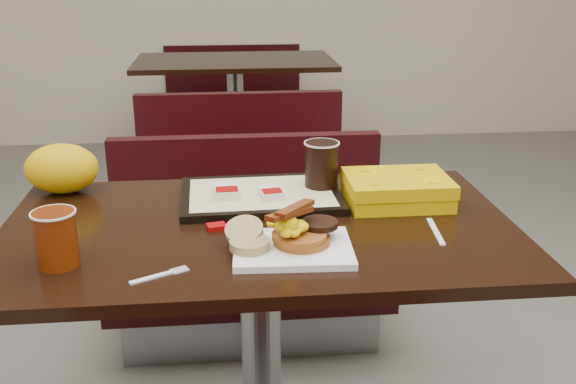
{
  "coord_description": "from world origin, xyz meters",
  "views": [
    {
      "loc": [
        -0.07,
        -1.41,
        1.34
      ],
      "look_at": [
        0.07,
        0.02,
        0.82
      ],
      "focal_mm": 40.63,
      "sensor_mm": 36.0,
      "label": 1
    }
  ],
  "objects": [
    {
      "name": "tray",
      "position": [
        0.01,
        0.17,
        0.76
      ],
      "size": [
        0.42,
        0.3,
        0.02
      ],
      "primitive_type": "cube",
      "rotation": [
        0.0,
        0.0,
        0.03
      ],
      "color": "black",
      "rests_on": "table_near"
    },
    {
      "name": "table_far",
      "position": [
        0.0,
        2.6,
        0.38
      ],
      "size": [
        1.2,
        0.7,
        0.75
      ],
      "primitive_type": null,
      "color": "black",
      "rests_on": "floor"
    },
    {
      "name": "condiment_syrup",
      "position": [
        -0.02,
        0.02,
        0.75
      ],
      "size": [
        0.05,
        0.04,
        0.01
      ],
      "primitive_type": "cube",
      "rotation": [
        0.0,
        0.0,
        0.25
      ],
      "color": "#AA2F07",
      "rests_on": "table_near"
    },
    {
      "name": "paper_bag",
      "position": [
        -0.5,
        0.27,
        0.82
      ],
      "size": [
        0.23,
        0.2,
        0.13
      ],
      "primitive_type": "ellipsoid",
      "rotation": [
        0.0,
        0.0,
        -0.36
      ],
      "color": "yellow",
      "rests_on": "table_near"
    },
    {
      "name": "clamshell",
      "position": [
        0.36,
        0.11,
        0.78
      ],
      "size": [
        0.26,
        0.19,
        0.07
      ],
      "primitive_type": "cube",
      "rotation": [
        0.0,
        0.0,
        0.0
      ],
      "color": "#CEA003",
      "rests_on": "table_near"
    },
    {
      "name": "condiment_ketchup",
      "position": [
        -0.1,
        -0.02,
        0.76
      ],
      "size": [
        0.05,
        0.04,
        0.01
      ],
      "primitive_type": "cube",
      "rotation": [
        0.0,
        0.0,
        0.21
      ],
      "color": "#8C0504",
      "rests_on": "table_near"
    },
    {
      "name": "bench_near_n",
      "position": [
        0.0,
        0.7,
        0.36
      ],
      "size": [
        1.0,
        0.46,
        0.72
      ],
      "primitive_type": null,
      "color": "black",
      "rests_on": "floor"
    },
    {
      "name": "platter",
      "position": [
        0.06,
        -0.16,
        0.76
      ],
      "size": [
        0.26,
        0.21,
        0.01
      ],
      "primitive_type": "cube",
      "rotation": [
        0.0,
        0.0,
        -0.05
      ],
      "color": "white",
      "rests_on": "table_near"
    },
    {
      "name": "bench_far_n",
      "position": [
        0.0,
        3.3,
        0.36
      ],
      "size": [
        1.0,
        0.46,
        0.72
      ],
      "primitive_type": null,
      "color": "black",
      "rests_on": "floor"
    },
    {
      "name": "bench_far_s",
      "position": [
        0.0,
        1.9,
        0.36
      ],
      "size": [
        1.0,
        0.46,
        0.72
      ],
      "primitive_type": null,
      "color": "black",
      "rests_on": "floor"
    },
    {
      "name": "muffin_bottom",
      "position": [
        -0.03,
        -0.16,
        0.77
      ],
      "size": [
        0.09,
        0.09,
        0.02
      ],
      "primitive_type": "cylinder",
      "rotation": [
        0.0,
        0.0,
        0.02
      ],
      "color": "tan",
      "rests_on": "platter"
    },
    {
      "name": "table_near",
      "position": [
        0.0,
        0.0,
        0.38
      ],
      "size": [
        1.2,
        0.7,
        0.75
      ],
      "primitive_type": null,
      "color": "black",
      "rests_on": "floor"
    },
    {
      "name": "scrambled_eggs",
      "position": [
        0.05,
        -0.16,
        0.81
      ],
      "size": [
        0.1,
        0.09,
        0.04
      ],
      "primitive_type": "ellipsoid",
      "rotation": [
        0.0,
        0.0,
        0.24
      ],
      "color": "#E8C304",
      "rests_on": "pancake_stack"
    },
    {
      "name": "muffin_top",
      "position": [
        -0.04,
        -0.12,
        0.79
      ],
      "size": [
        0.1,
        0.1,
        0.05
      ],
      "primitive_type": "cylinder",
      "rotation": [
        0.38,
        0.0,
        -0.29
      ],
      "color": "tan",
      "rests_on": "platter"
    },
    {
      "name": "knife",
      "position": [
        0.4,
        -0.08,
        0.75
      ],
      "size": [
        0.03,
        0.15,
        0.0
      ],
      "primitive_type": "cube",
      "rotation": [
        0.0,
        0.0,
        -1.67
      ],
      "color": "white",
      "rests_on": "table_near"
    },
    {
      "name": "pancake_stack",
      "position": [
        0.08,
        -0.15,
        0.78
      ],
      "size": [
        0.13,
        0.13,
        0.03
      ],
      "primitive_type": "cylinder",
      "rotation": [
        0.0,
        0.0,
        -0.08
      ],
      "color": "#A1571A",
      "rests_on": "platter"
    },
    {
      "name": "hashbrown_sleeve_left",
      "position": [
        -0.07,
        0.15,
        0.78
      ],
      "size": [
        0.07,
        0.09,
        0.02
      ],
      "primitive_type": "cube",
      "rotation": [
        0.0,
        0.0,
        0.04
      ],
      "color": "silver",
      "rests_on": "tray"
    },
    {
      "name": "coffee_cup_far",
      "position": [
        0.18,
        0.2,
        0.83
      ],
      "size": [
        0.09,
        0.09,
        0.12
      ],
      "primitive_type": "cylinder",
      "rotation": [
        0.0,
        0.0,
        -0.05
      ],
      "color": "black",
      "rests_on": "tray"
    },
    {
      "name": "coffee_cup_near",
      "position": [
        -0.42,
        -0.17,
        0.81
      ],
      "size": [
        0.09,
        0.09,
        0.12
      ],
      "primitive_type": "cylinder",
      "rotation": [
        0.0,
        0.0,
        0.06
      ],
      "color": "#932E05",
      "rests_on": "table_near"
    },
    {
      "name": "bacon_strips",
      "position": [
        0.06,
        -0.15,
        0.84
      ],
      "size": [
        0.14,
        0.15,
        0.01
      ],
      "primitive_type": null,
      "rotation": [
        0.0,
        0.0,
        0.84
      ],
      "color": "#470F05",
      "rests_on": "scrambled_eggs"
    },
    {
      "name": "hashbrown_sleeve_right",
      "position": [
        0.04,
        0.13,
        0.78
      ],
      "size": [
        0.06,
        0.08,
        0.02
      ],
      "primitive_type": "cube",
      "rotation": [
        0.0,
        0.0,
        0.14
      ],
      "color": "silver",
      "rests_on": "tray"
    },
    {
      "name": "fork",
      "position": [
        -0.23,
        -0.25,
        0.75
      ],
      "size": [
        0.12,
        0.08,
        0.0
      ],
      "primitive_type": null,
      "rotation": [
        0.0,
        0.0,
        0.48
      ],
      "color": "white",
      "rests_on": "table_near"
    },
    {
      "name": "sausage_patty",
      "position": [
        0.13,
        -0.12,
        0.8
      ],
      "size": [
        0.09,
        0.09,
        0.01
      ],
      "primitive_type": "cylinder",
      "rotation": [
        0.0,
        0.0,
        -0.13
      ],
      "color": "black",
      "rests_on": "pancake_stack"
    }
  ]
}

